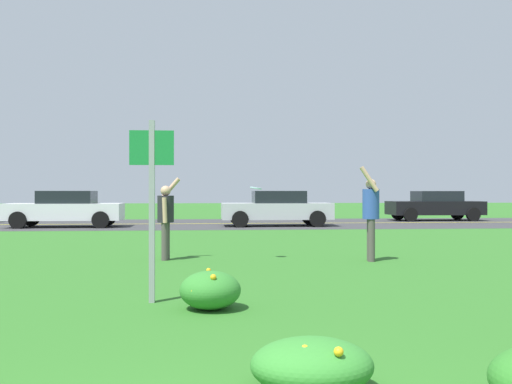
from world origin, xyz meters
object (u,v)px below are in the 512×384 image
at_px(car_black_leftmost, 435,205).
at_px(person_thrower_dark_shirt, 166,215).
at_px(sign_post_near_path, 152,192).
at_px(car_white_center_right, 65,209).
at_px(frisbee_pale_blue, 256,188).
at_px(car_silver_center_left, 277,208).
at_px(person_catcher_blue_shirt, 371,211).

bearing_deg(car_black_leftmost, person_thrower_dark_shirt, -127.51).
xyz_separation_m(sign_post_near_path, car_white_center_right, (-4.80, 16.64, -0.67)).
relative_size(person_thrower_dark_shirt, frisbee_pale_blue, 6.98).
bearing_deg(car_black_leftmost, car_white_center_right, -166.77).
relative_size(sign_post_near_path, car_silver_center_left, 0.52).
distance_m(person_catcher_blue_shirt, frisbee_pale_blue, 2.40).
xyz_separation_m(person_thrower_dark_shirt, car_silver_center_left, (3.82, 11.90, -0.18)).
xyz_separation_m(person_catcher_blue_shirt, car_white_center_right, (-8.86, 12.49, -0.27)).
relative_size(sign_post_near_path, person_catcher_blue_shirt, 1.20).
bearing_deg(person_thrower_dark_shirt, frisbee_pale_blue, -4.36).
bearing_deg(frisbee_pale_blue, sign_post_near_path, -110.82).
bearing_deg(car_silver_center_left, car_white_center_right, 180.00).
distance_m(person_catcher_blue_shirt, car_white_center_right, 15.31).
distance_m(person_catcher_blue_shirt, car_silver_center_left, 12.49).
distance_m(person_catcher_blue_shirt, car_black_leftmost, 18.31).
bearing_deg(sign_post_near_path, frisbee_pale_blue, 69.18).
distance_m(person_thrower_dark_shirt, car_black_leftmost, 20.01).
height_order(frisbee_pale_blue, car_white_center_right, frisbee_pale_blue).
bearing_deg(car_silver_center_left, frisbee_pale_blue, -99.25).
bearing_deg(car_black_leftmost, sign_post_near_path, -120.36).
bearing_deg(sign_post_near_path, car_white_center_right, 106.10).
relative_size(person_thrower_dark_shirt, person_catcher_blue_shirt, 0.89).
bearing_deg(person_thrower_dark_shirt, sign_post_near_path, -88.67).
height_order(person_thrower_dark_shirt, car_silver_center_left, person_thrower_dark_shirt).
xyz_separation_m(sign_post_near_path, car_silver_center_left, (3.71, 16.64, -0.67)).
relative_size(car_black_leftmost, car_silver_center_left, 1.00).
height_order(frisbee_pale_blue, car_black_leftmost, frisbee_pale_blue).
relative_size(sign_post_near_path, person_thrower_dark_shirt, 1.35).
relative_size(person_catcher_blue_shirt, car_silver_center_left, 0.43).
xyz_separation_m(person_catcher_blue_shirt, frisbee_pale_blue, (-2.31, 0.44, 0.48)).
xyz_separation_m(person_catcher_blue_shirt, car_black_leftmost, (8.02, 16.45, -0.27)).
height_order(person_thrower_dark_shirt, person_catcher_blue_shirt, person_catcher_blue_shirt).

